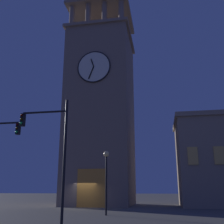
{
  "coord_description": "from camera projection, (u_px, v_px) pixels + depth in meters",
  "views": [
    {
      "loc": [
        -8.35,
        28.69,
        1.84
      ],
      "look_at": [
        -2.18,
        -5.09,
        11.54
      ],
      "focal_mm": 44.01,
      "sensor_mm": 36.0,
      "label": 1
    }
  ],
  "objects": [
    {
      "name": "traffic_signal_mid",
      "position": [
        52.0,
        143.0,
        15.75
      ],
      "size": [
        2.94,
        0.41,
        6.96
      ],
      "color": "black",
      "rests_on": "ground_plane"
    },
    {
      "name": "clocktower",
      "position": [
        101.0,
        112.0,
        35.93
      ],
      "size": [
        8.41,
        9.15,
        28.05
      ],
      "color": "gray",
      "rests_on": "ground_plane"
    },
    {
      "name": "ground_plane",
      "position": [
        82.0,
        208.0,
        28.1
      ],
      "size": [
        200.0,
        200.0,
        0.0
      ],
      "primitive_type": "plane",
      "color": "#56544F"
    },
    {
      "name": "street_lamp",
      "position": [
        106.0,
        169.0,
        21.01
      ],
      "size": [
        0.44,
        0.44,
        4.72
      ],
      "color": "black",
      "rests_on": "ground_plane"
    }
  ]
}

